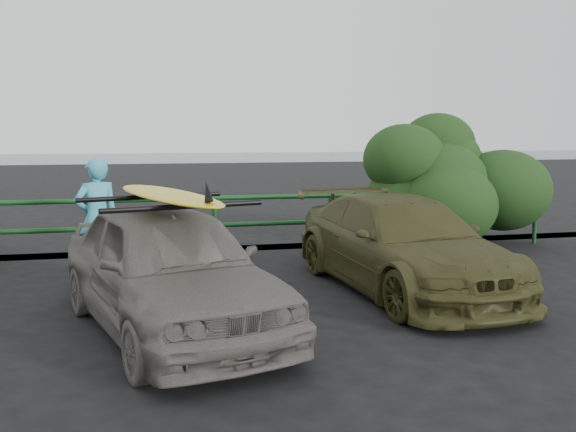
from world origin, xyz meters
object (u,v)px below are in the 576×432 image
at_px(guardrail, 153,229).
at_px(surfboard, 167,195).
at_px(olive_vehicle, 402,244).
at_px(sedan, 169,268).
at_px(man, 97,218).

relative_size(guardrail, surfboard, 5.10).
bearing_deg(guardrail, olive_vehicle, -41.42).
relative_size(sedan, olive_vehicle, 0.93).
height_order(sedan, surfboard, surfboard).
relative_size(man, surfboard, 0.63).
distance_m(olive_vehicle, surfboard, 3.38).
distance_m(sedan, man, 2.92).
height_order(guardrail, sedan, sedan).
height_order(olive_vehicle, man, man).
relative_size(olive_vehicle, surfboard, 1.55).
bearing_deg(olive_vehicle, surfboard, -165.32).
bearing_deg(guardrail, man, -126.47).
relative_size(guardrail, sedan, 3.56).
xyz_separation_m(sedan, man, (-0.86, 2.79, 0.19)).
relative_size(guardrail, man, 8.14).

